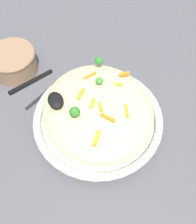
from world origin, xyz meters
name	(u,v)px	position (x,y,z in m)	size (l,w,h in m)	color
ground_plane	(98,125)	(0.00, 0.00, 0.00)	(2.40, 2.40, 0.00)	#4C4C51
serving_bowl	(98,120)	(0.00, 0.00, 0.03)	(0.37, 0.37, 0.05)	white
pasta_mound	(98,110)	(0.00, 0.00, 0.08)	(0.32, 0.30, 0.08)	#DBC689
carrot_piece_0	(90,76)	(0.10, -0.01, 0.11)	(0.04, 0.01, 0.01)	orange
carrot_piece_1	(125,74)	(0.07, -0.10, 0.11)	(0.03, 0.01, 0.01)	orange
carrot_piece_2	(81,94)	(0.04, 0.03, 0.12)	(0.04, 0.01, 0.01)	orange
carrot_piece_3	(108,118)	(-0.05, -0.01, 0.12)	(0.04, 0.01, 0.01)	orange
carrot_piece_4	(97,138)	(-0.10, 0.04, 0.11)	(0.04, 0.01, 0.01)	orange
carrot_piece_5	(93,103)	(0.00, 0.01, 0.12)	(0.03, 0.01, 0.01)	orange
carrot_piece_6	(100,107)	(-0.02, 0.00, 0.12)	(0.03, 0.01, 0.01)	orange
carrot_piece_7	(118,85)	(0.04, -0.07, 0.11)	(0.02, 0.01, 0.01)	orange
carrot_piece_8	(126,111)	(-0.05, -0.06, 0.11)	(0.04, 0.01, 0.01)	orange
broccoli_floret_0	(99,81)	(0.06, -0.02, 0.13)	(0.02, 0.02, 0.02)	#377928
broccoli_floret_1	(75,112)	(-0.02, 0.07, 0.13)	(0.03, 0.03, 0.03)	#296820
broccoli_floret_2	(59,98)	(0.04, 0.09, 0.12)	(0.02, 0.02, 0.02)	#377928
broccoli_floret_3	(99,61)	(0.13, -0.05, 0.12)	(0.02, 0.02, 0.03)	#296820
serving_spoon	(47,94)	(0.06, 0.12, 0.13)	(0.13, 0.13, 0.07)	black
companion_bowl	(13,61)	(0.30, 0.19, 0.04)	(0.15, 0.15, 0.08)	#8C6B4C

